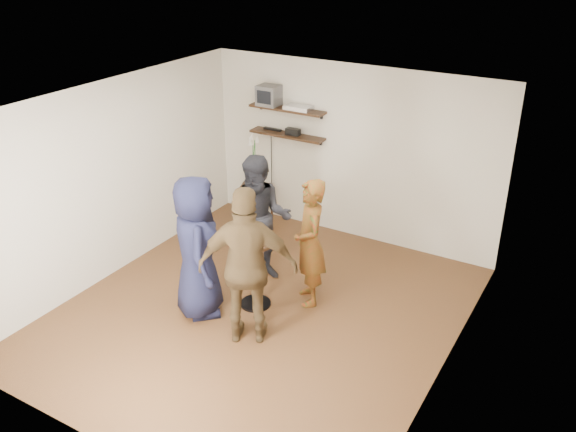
# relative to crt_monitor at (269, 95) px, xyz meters

# --- Properties ---
(room) EXTENTS (4.58, 5.08, 2.68)m
(room) POSITION_rel_crt_monitor_xyz_m (1.31, -2.38, -0.72)
(room) COLOR #442616
(room) RESTS_ON ground
(shelf_upper) EXTENTS (1.20, 0.25, 0.04)m
(shelf_upper) POSITION_rel_crt_monitor_xyz_m (0.31, 0.00, -0.17)
(shelf_upper) COLOR black
(shelf_upper) RESTS_ON room
(shelf_lower) EXTENTS (1.20, 0.25, 0.04)m
(shelf_lower) POSITION_rel_crt_monitor_xyz_m (0.31, 0.00, -0.57)
(shelf_lower) COLOR black
(shelf_lower) RESTS_ON room
(crt_monitor) EXTENTS (0.32, 0.30, 0.30)m
(crt_monitor) POSITION_rel_crt_monitor_xyz_m (0.00, 0.00, 0.00)
(crt_monitor) COLOR #59595B
(crt_monitor) RESTS_ON shelf_upper
(dvd_deck) EXTENTS (0.40, 0.24, 0.06)m
(dvd_deck) POSITION_rel_crt_monitor_xyz_m (0.50, 0.00, -0.12)
(dvd_deck) COLOR silver
(dvd_deck) RESTS_ON shelf_upper
(radio) EXTENTS (0.22, 0.10, 0.10)m
(radio) POSITION_rel_crt_monitor_xyz_m (0.41, 0.00, -0.50)
(radio) COLOR black
(radio) RESTS_ON shelf_lower
(power_strip) EXTENTS (0.30, 0.05, 0.03)m
(power_strip) POSITION_rel_crt_monitor_xyz_m (0.02, 0.05, -0.54)
(power_strip) COLOR black
(power_strip) RESTS_ON shelf_lower
(side_table) EXTENTS (0.61, 0.61, 0.58)m
(side_table) POSITION_rel_crt_monitor_xyz_m (-0.15, -0.24, -1.54)
(side_table) COLOR black
(side_table) RESTS_ON room
(vase_lilies) EXTENTS (0.19, 0.19, 0.92)m
(vase_lilies) POSITION_rel_crt_monitor_xyz_m (-0.15, -0.24, -1.15)
(vase_lilies) COLOR silver
(vase_lilies) RESTS_ON side_table
(drinks_table) EXTENTS (0.50, 0.50, 0.91)m
(drinks_table) POSITION_rel_crt_monitor_xyz_m (1.17, -2.25, -1.43)
(drinks_table) COLOR black
(drinks_table) RESTS_ON room
(wine_glass_fl) EXTENTS (0.07, 0.07, 0.22)m
(wine_glass_fl) POSITION_rel_crt_monitor_xyz_m (1.09, -2.29, -0.96)
(wine_glass_fl) COLOR silver
(wine_glass_fl) RESTS_ON drinks_table
(wine_glass_fr) EXTENTS (0.07, 0.07, 0.20)m
(wine_glass_fr) POSITION_rel_crt_monitor_xyz_m (1.24, -2.30, -0.97)
(wine_glass_fr) COLOR silver
(wine_glass_fr) RESTS_ON drinks_table
(wine_glass_bl) EXTENTS (0.07, 0.07, 0.21)m
(wine_glass_bl) POSITION_rel_crt_monitor_xyz_m (1.13, -2.18, -0.97)
(wine_glass_bl) COLOR silver
(wine_glass_bl) RESTS_ON drinks_table
(wine_glass_br) EXTENTS (0.06, 0.06, 0.18)m
(wine_glass_br) POSITION_rel_crt_monitor_xyz_m (1.19, -2.24, -0.98)
(wine_glass_br) COLOR silver
(wine_glass_br) RESTS_ON drinks_table
(person_plaid) EXTENTS (0.68, 0.71, 1.63)m
(person_plaid) POSITION_rel_crt_monitor_xyz_m (1.70, -1.82, -1.20)
(person_plaid) COLOR red
(person_plaid) RESTS_ON room
(person_dark) EXTENTS (1.04, 0.95, 1.72)m
(person_dark) POSITION_rel_crt_monitor_xyz_m (0.86, -1.64, -1.16)
(person_dark) COLOR black
(person_dark) RESTS_ON room
(person_navy) EXTENTS (1.00, 1.02, 1.77)m
(person_navy) POSITION_rel_crt_monitor_xyz_m (0.66, -2.70, -1.13)
(person_navy) COLOR #161832
(person_navy) RESTS_ON room
(person_brown) EXTENTS (1.18, 0.91, 1.87)m
(person_brown) POSITION_rel_crt_monitor_xyz_m (1.48, -2.85, -1.08)
(person_brown) COLOR #4F3B22
(person_brown) RESTS_ON room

